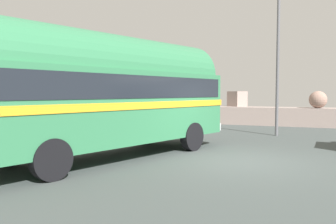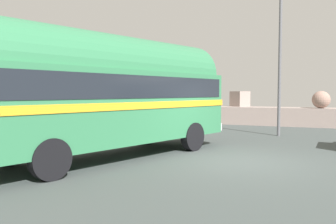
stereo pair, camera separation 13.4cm
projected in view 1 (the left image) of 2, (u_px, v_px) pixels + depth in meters
ground at (240, 162)px, 9.61m from camera, size 32.00×26.00×0.02m
breakwater at (272, 114)px, 20.54m from camera, size 31.36×2.24×2.45m
vintage_coach at (111, 91)px, 10.09m from camera, size 5.13×8.89×3.70m
lamp_post at (279, 50)px, 15.23m from camera, size 0.76×0.75×6.99m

